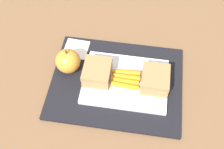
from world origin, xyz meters
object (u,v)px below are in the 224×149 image
at_px(apple, 68,61).
at_px(paper_napkin, 76,49).
at_px(food_tray, 125,81).
at_px(sandwich_half_right, 97,72).
at_px(sandwich_half_left, 155,79).
at_px(carrot_sticks_bundle, 126,79).

relative_size(apple, paper_napkin, 1.15).
bearing_deg(apple, food_tray, 171.56).
distance_m(food_tray, sandwich_half_right, 0.08).
bearing_deg(sandwich_half_right, paper_napkin, -49.05).
bearing_deg(sandwich_half_left, apple, -5.74).
bearing_deg(carrot_sticks_bundle, food_tray, -88.79).
bearing_deg(paper_napkin, sandwich_half_left, 158.35).
bearing_deg(apple, sandwich_half_right, 164.22).
distance_m(carrot_sticks_bundle, paper_napkin, 0.19).
bearing_deg(food_tray, carrot_sticks_bundle, 91.21).
bearing_deg(carrot_sticks_bundle, sandwich_half_left, -179.85).
distance_m(food_tray, carrot_sticks_bundle, 0.01).
relative_size(sandwich_half_left, apple, 0.99).
bearing_deg(paper_napkin, carrot_sticks_bundle, 149.38).
relative_size(food_tray, apple, 2.85).
height_order(carrot_sticks_bundle, apple, apple).
height_order(food_tray, paper_napkin, food_tray).
bearing_deg(paper_napkin, apple, 86.63).
bearing_deg(carrot_sticks_bundle, paper_napkin, -30.62).
bearing_deg(paper_napkin, food_tray, 149.44).
relative_size(sandwich_half_right, paper_napkin, 1.14).
relative_size(sandwich_half_left, paper_napkin, 1.14).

